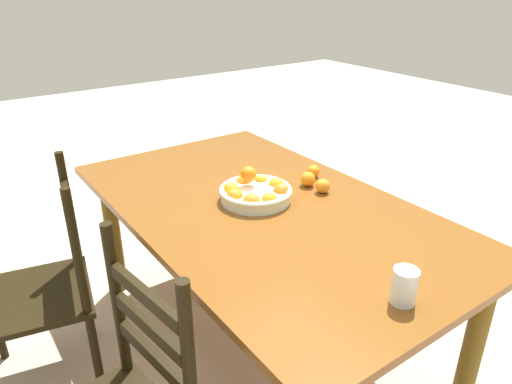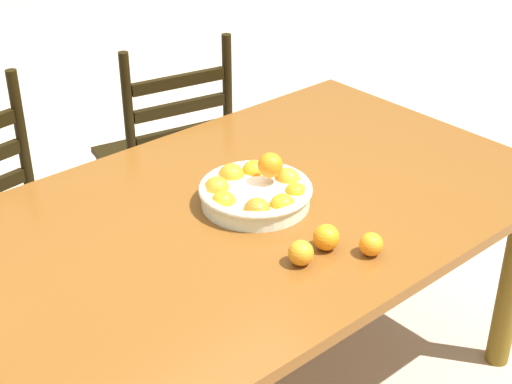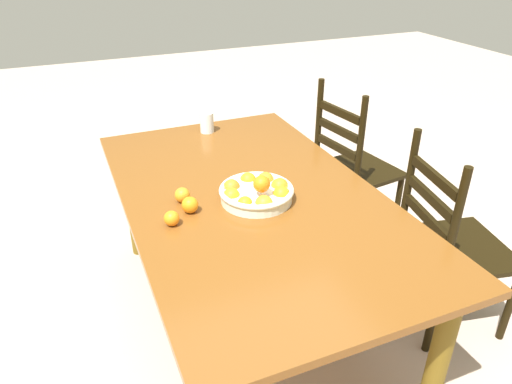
# 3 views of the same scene
# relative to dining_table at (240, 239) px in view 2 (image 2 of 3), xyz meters

# --- Properties ---
(dining_table) EXTENTS (1.85, 1.08, 0.73)m
(dining_table) POSITION_rel_dining_table_xyz_m (0.00, 0.00, 0.00)
(dining_table) COLOR brown
(dining_table) RESTS_ON ground
(chair_near_window) EXTENTS (0.53, 0.53, 0.97)m
(chair_near_window) POSITION_rel_dining_table_xyz_m (0.35, 0.87, -0.19)
(chair_near_window) COLOR black
(chair_near_window) RESTS_ON ground
(fruit_bowl) EXTENTS (0.32, 0.32, 0.14)m
(fruit_bowl) POSITION_rel_dining_table_xyz_m (0.06, 0.00, 0.13)
(fruit_bowl) COLOR silver
(fruit_bowl) RESTS_ON dining_table
(orange_loose_0) EXTENTS (0.07, 0.07, 0.07)m
(orange_loose_0) POSITION_rel_dining_table_xyz_m (-0.05, -0.30, 0.13)
(orange_loose_0) COLOR orange
(orange_loose_0) RESTS_ON dining_table
(orange_loose_1) EXTENTS (0.06, 0.06, 0.06)m
(orange_loose_1) POSITION_rel_dining_table_xyz_m (0.11, -0.38, 0.12)
(orange_loose_1) COLOR orange
(orange_loose_1) RESTS_ON dining_table
(orange_loose_2) EXTENTS (0.07, 0.07, 0.07)m
(orange_loose_2) POSITION_rel_dining_table_xyz_m (0.04, -0.29, 0.13)
(orange_loose_2) COLOR orange
(orange_loose_2) RESTS_ON dining_table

